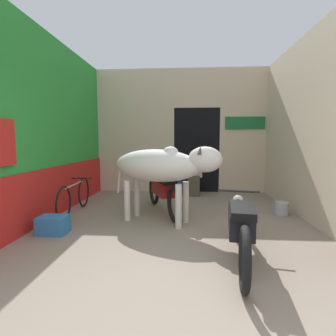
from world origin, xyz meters
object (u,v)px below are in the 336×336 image
object	(u,v)px
plastic_stool	(179,186)
bucket	(281,209)
motorcycle_far	(163,191)
motorcycle_near	(240,225)
crate	(53,225)
bicycle	(75,197)
cow	(163,166)
shopkeeper_seated	(193,172)

from	to	relation	value
plastic_stool	bucket	size ratio (longest dim) A/B	1.68
motorcycle_far	plastic_stool	xyz separation A→B (m)	(0.28, 1.81, -0.21)
motorcycle_near	crate	distance (m)	2.85
bicycle	bucket	bearing A→B (deg)	2.24
motorcycle_near	plastic_stool	size ratio (longest dim) A/B	4.72
bicycle	motorcycle_near	bearing A→B (deg)	-32.47
cow	crate	distance (m)	2.00
motorcycle_far	shopkeeper_seated	distance (m)	1.83
bicycle	plastic_stool	distance (m)	2.86
cow	bucket	xyz separation A→B (m)	(2.29, 0.62, -0.88)
motorcycle_far	shopkeeper_seated	xyz separation A→B (m)	(0.66, 1.70, 0.18)
plastic_stool	bicycle	bearing A→B (deg)	-135.33
cow	motorcycle_near	size ratio (longest dim) A/B	0.99
cow	crate	size ratio (longest dim) A/B	4.64
motorcycle_near	crate	size ratio (longest dim) A/B	4.68
plastic_stool	shopkeeper_seated	bearing A→B (deg)	-15.02
bicycle	crate	distance (m)	1.17
plastic_stool	crate	bearing A→B (deg)	-120.93
crate	plastic_stool	bearing A→B (deg)	59.07
shopkeeper_seated	plastic_stool	bearing A→B (deg)	164.98
cow	bucket	bearing A→B (deg)	15.14
motorcycle_far	motorcycle_near	bearing A→B (deg)	-60.91
bicycle	bucket	world-z (taller)	bicycle
shopkeeper_seated	bucket	xyz separation A→B (m)	(1.68, -1.74, -0.49)
motorcycle_near	crate	world-z (taller)	motorcycle_near
bicycle	crate	size ratio (longest dim) A/B	3.96
bicycle	bucket	distance (m)	4.11
motorcycle_near	motorcycle_far	bearing A→B (deg)	119.09
motorcycle_far	bicycle	world-z (taller)	motorcycle_far
motorcycle_near	plastic_stool	xyz separation A→B (m)	(-0.86, 3.85, -0.20)
cow	shopkeeper_seated	world-z (taller)	cow
cow	crate	world-z (taller)	cow
crate	bucket	xyz separation A→B (m)	(3.96, 1.31, -0.01)
motorcycle_near	bucket	xyz separation A→B (m)	(1.21, 2.00, -0.31)
crate	bucket	bearing A→B (deg)	18.28
plastic_stool	crate	size ratio (longest dim) A/B	0.99
motorcycle_near	plastic_stool	distance (m)	3.95
shopkeeper_seated	bucket	size ratio (longest dim) A/B	4.61
crate	bucket	size ratio (longest dim) A/B	1.69
plastic_stool	crate	xyz separation A→B (m)	(-1.89, -3.15, -0.09)
motorcycle_far	plastic_stool	size ratio (longest dim) A/B	4.45
shopkeeper_seated	crate	distance (m)	3.84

